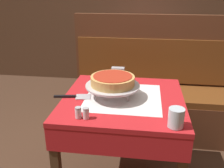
# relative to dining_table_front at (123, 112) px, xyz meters

# --- Properties ---
(dining_table_front) EXTENTS (0.78, 0.78, 0.73)m
(dining_table_front) POSITION_rel_dining_table_front_xyz_m (0.00, 0.00, 0.00)
(dining_table_front) COLOR red
(dining_table_front) RESTS_ON ground_plane
(dining_table_rear) EXTENTS (0.78, 0.78, 0.74)m
(dining_table_rear) POSITION_rel_dining_table_front_xyz_m (0.14, 1.65, 0.02)
(dining_table_rear) COLOR red
(dining_table_rear) RESTS_ON ground_plane
(booth_bench) EXTENTS (1.57, 0.50, 1.16)m
(booth_bench) POSITION_rel_dining_table_front_xyz_m (0.20, 0.82, -0.29)
(booth_bench) COLOR brown
(booth_bench) RESTS_ON ground_plane
(back_wall_panel) EXTENTS (6.00, 0.04, 2.40)m
(back_wall_panel) POSITION_rel_dining_table_front_xyz_m (0.00, 2.25, 0.58)
(back_wall_panel) COLOR brown
(back_wall_panel) RESTS_ON ground_plane
(pizza_pan_stand) EXTENTS (0.35, 0.35, 0.09)m
(pizza_pan_stand) POSITION_rel_dining_table_front_xyz_m (-0.07, -0.01, 0.18)
(pizza_pan_stand) COLOR #ADADB2
(pizza_pan_stand) RESTS_ON dining_table_front
(deep_dish_pizza) EXTENTS (0.28, 0.28, 0.06)m
(deep_dish_pizza) POSITION_rel_dining_table_front_xyz_m (-0.07, -0.01, 0.22)
(deep_dish_pizza) COLOR tan
(deep_dish_pizza) RESTS_ON pizza_pan_stand
(pizza_server) EXTENTS (0.25, 0.10, 0.01)m
(pizza_server) POSITION_rel_dining_table_front_xyz_m (-0.32, -0.05, 0.11)
(pizza_server) COLOR #BCBCC1
(pizza_server) RESTS_ON dining_table_front
(water_glass_near) EXTENTS (0.08, 0.08, 0.10)m
(water_glass_near) POSITION_rel_dining_table_front_xyz_m (0.30, -0.33, 0.16)
(water_glass_near) COLOR silver
(water_glass_near) RESTS_ON dining_table_front
(salt_shaker) EXTENTS (0.04, 0.04, 0.06)m
(salt_shaker) POSITION_rel_dining_table_front_xyz_m (-0.22, -0.31, 0.14)
(salt_shaker) COLOR silver
(salt_shaker) RESTS_ON dining_table_front
(pepper_shaker) EXTENTS (0.04, 0.04, 0.06)m
(pepper_shaker) POSITION_rel_dining_table_front_xyz_m (-0.18, -0.31, 0.14)
(pepper_shaker) COLOR silver
(pepper_shaker) RESTS_ON dining_table_front
(napkin_holder) EXTENTS (0.10, 0.05, 0.09)m
(napkin_holder) POSITION_rel_dining_table_front_xyz_m (-0.08, 0.35, 0.15)
(napkin_holder) COLOR #B2B2B7
(napkin_holder) RESTS_ON dining_table_front
(condiment_caddy) EXTENTS (0.12, 0.12, 0.16)m
(condiment_caddy) POSITION_rel_dining_table_front_xyz_m (0.08, 1.60, 0.16)
(condiment_caddy) COLOR black
(condiment_caddy) RESTS_ON dining_table_rear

